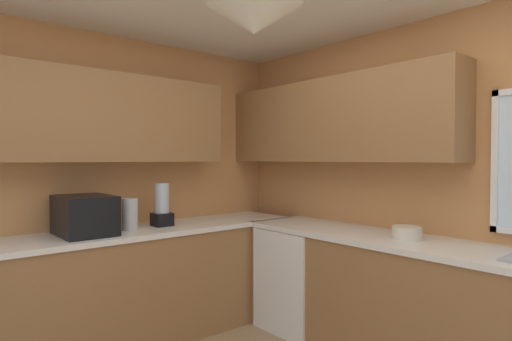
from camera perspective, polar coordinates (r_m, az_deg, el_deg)
The scene contains 8 objects.
room_shell at distance 2.90m, azimuth -1.73°, elevation 8.36°, with size 4.21×3.69×2.58m.
counter_run_left at distance 3.54m, azimuth -19.36°, elevation -15.20°, with size 0.65×3.30×0.91m.
counter_run_back at distance 3.11m, azimuth 24.98°, elevation -17.60°, with size 3.30×0.65×0.91m.
dishwasher at distance 3.79m, azimuth 6.24°, elevation -14.34°, with size 0.60×0.60×0.87m, color white.
microwave at distance 3.35m, azimuth -22.32°, elevation -5.66°, with size 0.48×0.36×0.29m, color black.
kettle at distance 3.46m, azimuth -16.80°, elevation -5.71°, with size 0.12×0.12×0.25m, color #B7B7BC.
bowl at distance 3.13m, azimuth 19.88°, elevation -8.00°, with size 0.20×0.20×0.09m, color beige.
blender_appliance at distance 3.60m, azimuth -12.69°, elevation -4.83°, with size 0.15×0.15×0.36m.
Camera 1 is at (1.43, -1.20, 1.47)m, focal length 29.34 mm.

